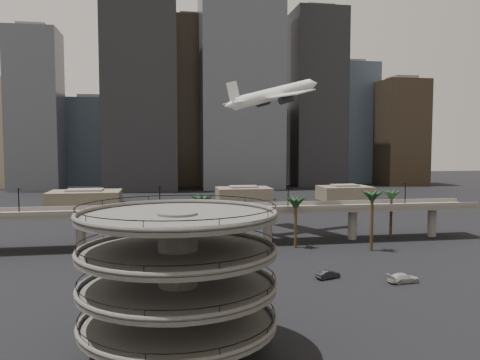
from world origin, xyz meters
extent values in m
plane|color=black|center=(0.00, 0.00, 0.00)|extent=(700.00, 700.00, 0.00)
cylinder|color=#494644|center=(-13.00, -4.00, 8.00)|extent=(4.40, 4.40, 16.50)
cylinder|color=#494644|center=(-13.00, -4.00, 3.77)|extent=(22.00, 22.00, 0.45)
torus|color=#494644|center=(-13.00, -4.00, 4.25)|extent=(22.20, 22.20, 0.50)
torus|color=black|center=(-13.00, -4.00, 5.05)|extent=(21.80, 21.80, 0.10)
cylinder|color=#494644|center=(-13.00, -4.00, 7.78)|extent=(22.00, 22.00, 0.45)
torus|color=#494644|center=(-13.00, -4.00, 8.25)|extent=(22.20, 22.20, 0.50)
torus|color=black|center=(-13.00, -4.00, 9.05)|extent=(21.80, 21.80, 0.10)
cylinder|color=#494644|center=(-13.00, -4.00, 11.78)|extent=(22.00, 22.00, 0.45)
torus|color=#494644|center=(-13.00, -4.00, 12.25)|extent=(22.20, 22.20, 0.50)
torus|color=black|center=(-13.00, -4.00, 13.05)|extent=(21.80, 21.80, 0.10)
cylinder|color=#494644|center=(-13.00, -4.00, 15.78)|extent=(22.00, 22.00, 0.45)
torus|color=#494644|center=(-13.00, -4.00, 16.25)|extent=(22.20, 22.20, 0.50)
torus|color=black|center=(-13.00, -4.00, 17.05)|extent=(21.80, 21.80, 0.10)
cube|color=slate|center=(0.00, 55.00, 8.00)|extent=(130.00, 9.00, 0.90)
cube|color=slate|center=(0.00, 50.50, 8.90)|extent=(130.00, 0.30, 1.00)
cube|color=slate|center=(0.00, 59.50, 8.90)|extent=(130.00, 0.30, 1.00)
cylinder|color=slate|center=(-33.00, 55.00, 3.80)|extent=(2.20, 2.20, 8.00)
cylinder|color=slate|center=(-11.00, 55.00, 3.80)|extent=(2.20, 2.20, 8.00)
cylinder|color=slate|center=(11.00, 55.00, 3.80)|extent=(2.20, 2.20, 8.00)
cylinder|color=slate|center=(33.00, 55.00, 3.80)|extent=(2.20, 2.20, 8.00)
cylinder|color=slate|center=(55.00, 55.00, 3.80)|extent=(2.20, 2.20, 8.00)
cylinder|color=black|center=(-45.00, 51.00, 11.50)|extent=(0.24, 0.24, 6.00)
cylinder|color=black|center=(-15.00, 51.00, 11.50)|extent=(0.24, 0.24, 6.00)
cylinder|color=black|center=(15.00, 51.00, 11.50)|extent=(0.24, 0.24, 6.00)
cylinder|color=black|center=(45.00, 51.00, 11.50)|extent=(0.24, 0.24, 6.00)
cylinder|color=#46361E|center=(-6.00, 44.00, 6.08)|extent=(0.70, 0.70, 12.15)
ellipsoid|color=#163219|center=(-6.00, 44.00, 12.55)|extent=(4.40, 4.40, 2.00)
cylinder|color=#46361E|center=(16.00, 48.00, 5.40)|extent=(0.70, 0.70, 10.80)
ellipsoid|color=#163219|center=(16.00, 48.00, 11.20)|extent=(4.40, 4.40, 2.00)
cylinder|color=#46361E|center=(32.00, 42.00, 6.30)|extent=(0.70, 0.70, 12.60)
ellipsoid|color=#163219|center=(32.00, 42.00, 13.00)|extent=(4.40, 4.40, 2.00)
cylinder|color=#46361E|center=(44.00, 56.00, 5.62)|extent=(0.70, 0.70, 11.25)
ellipsoid|color=#163219|center=(44.00, 56.00, 11.65)|extent=(4.40, 4.40, 2.00)
cube|color=brown|center=(-45.00, 140.00, 2.75)|extent=(28.00, 18.00, 5.50)
cube|color=slate|center=(-45.00, 140.00, 5.90)|extent=(14.00, 9.00, 0.80)
cube|color=brown|center=(22.00, 150.00, 2.50)|extent=(24.00, 16.00, 5.00)
cube|color=slate|center=(22.00, 150.00, 5.40)|extent=(12.00, 8.00, 0.80)
cube|color=brown|center=(65.00, 138.00, 3.00)|extent=(22.00, 15.00, 6.00)
cube|color=slate|center=(65.00, 138.00, 6.40)|extent=(11.00, 7.50, 0.80)
cube|color=#4D515B|center=(-80.00, 210.00, 42.44)|extent=(26.00, 24.00, 84.87)
cube|color=slate|center=(-80.00, 210.00, 86.07)|extent=(14.30, 13.20, 2.40)
cube|color=#3D4D5F|center=(-55.00, 245.00, 26.12)|extent=(30.00, 30.00, 52.23)
cube|color=slate|center=(-55.00, 245.00, 53.43)|extent=(16.50, 16.50, 2.40)
cube|color=black|center=(-25.00, 200.00, 59.85)|extent=(38.00, 30.00, 119.69)
cube|color=#2D2319|center=(5.00, 225.00, 48.97)|extent=(28.00, 26.00, 97.93)
cube|color=slate|center=(5.00, 225.00, 99.13)|extent=(15.40, 14.30, 2.40)
cube|color=#4D515B|center=(30.00, 205.00, 65.29)|extent=(45.00, 32.00, 130.58)
cube|color=gray|center=(55.00, 240.00, 22.85)|extent=(24.00, 24.00, 45.70)
cube|color=slate|center=(55.00, 240.00, 46.90)|extent=(13.20, 13.20, 2.40)
cube|color=black|center=(78.00, 215.00, 51.69)|extent=(30.00, 28.00, 103.37)
cube|color=slate|center=(78.00, 215.00, 104.57)|extent=(16.50, 15.40, 2.40)
cube|color=#3D4D5F|center=(105.00, 235.00, 38.08)|extent=(34.00, 30.00, 76.17)
cube|color=slate|center=(105.00, 235.00, 77.37)|extent=(18.70, 16.50, 2.40)
cube|color=#2D2319|center=(130.00, 210.00, 31.56)|extent=(26.00, 26.00, 63.11)
cube|color=slate|center=(130.00, 210.00, 64.31)|extent=(14.30, 14.30, 2.40)
cube|color=gray|center=(18.00, 260.00, 20.67)|extent=(22.00, 22.00, 41.35)
cube|color=slate|center=(18.00, 260.00, 42.55)|extent=(12.10, 12.10, 2.40)
cylinder|color=white|center=(16.06, 69.83, 37.81)|extent=(25.74, 13.74, 10.00)
cone|color=white|center=(29.12, 75.51, 41.52)|extent=(5.10, 4.76, 4.14)
cone|color=white|center=(3.00, 64.16, 34.11)|extent=(4.86, 4.37, 3.78)
cube|color=white|center=(15.35, 69.53, 37.02)|extent=(16.91, 28.53, 1.88)
cube|color=white|center=(4.60, 64.85, 34.96)|extent=(5.86, 9.61, 0.80)
cube|color=white|center=(3.99, 64.58, 37.53)|extent=(4.03, 2.00, 5.82)
cylinder|color=#232428|center=(14.00, 74.63, 35.86)|extent=(4.73, 3.47, 2.84)
cylinder|color=#232428|center=(18.16, 65.05, 35.86)|extent=(4.73, 3.47, 2.84)
imported|color=maroon|center=(-7.40, 19.82, 0.81)|extent=(4.94, 2.48, 1.62)
imported|color=black|center=(14.45, 22.31, 0.75)|extent=(4.79, 2.99, 1.49)
imported|color=#B5B6B1|center=(26.48, 17.76, 0.82)|extent=(5.86, 2.95, 1.63)
camera|label=1|loc=(-14.82, -55.70, 23.58)|focal=35.00mm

